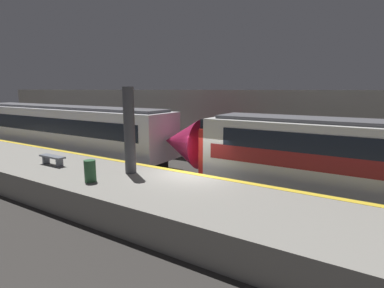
{
  "coord_description": "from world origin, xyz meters",
  "views": [
    {
      "loc": [
        6.52,
        -10.56,
        4.66
      ],
      "look_at": [
        -0.63,
        0.93,
        2.17
      ],
      "focal_mm": 28.0,
      "sensor_mm": 36.0,
      "label": 1
    }
  ],
  "objects_px": {
    "support_pillar_near": "(129,131)",
    "train_modern": "(70,131)",
    "platform_bench": "(52,158)",
    "trash_bin": "(90,171)"
  },
  "relations": [
    {
      "from": "support_pillar_near",
      "to": "train_modern",
      "type": "bearing_deg",
      "value": 157.62
    },
    {
      "from": "support_pillar_near",
      "to": "train_modern",
      "type": "height_order",
      "value": "support_pillar_near"
    },
    {
      "from": "support_pillar_near",
      "to": "platform_bench",
      "type": "bearing_deg",
      "value": -166.68
    },
    {
      "from": "train_modern",
      "to": "platform_bench",
      "type": "distance_m",
      "value": 6.9
    },
    {
      "from": "support_pillar_near",
      "to": "platform_bench",
      "type": "xyz_separation_m",
      "value": [
        -4.06,
        -0.96,
        -1.48
      ]
    },
    {
      "from": "platform_bench",
      "to": "train_modern",
      "type": "bearing_deg",
      "value": 136.93
    },
    {
      "from": "support_pillar_near",
      "to": "train_modern",
      "type": "xyz_separation_m",
      "value": [
        -9.1,
        3.75,
        -1.12
      ]
    },
    {
      "from": "support_pillar_near",
      "to": "trash_bin",
      "type": "xyz_separation_m",
      "value": [
        -0.46,
        -1.74,
        -1.39
      ]
    },
    {
      "from": "train_modern",
      "to": "trash_bin",
      "type": "relative_size",
      "value": 23.66
    },
    {
      "from": "trash_bin",
      "to": "train_modern",
      "type": "bearing_deg",
      "value": 147.56
    }
  ]
}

